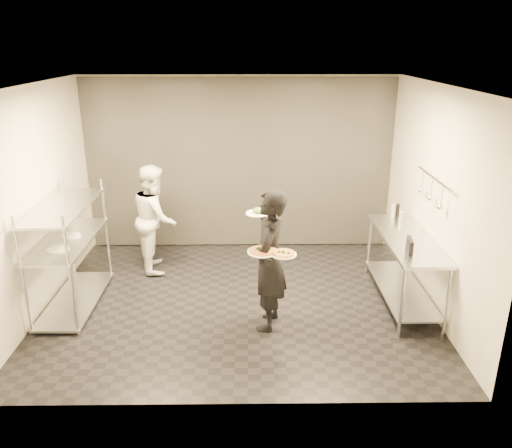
{
  "coord_description": "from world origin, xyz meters",
  "views": [
    {
      "loc": [
        0.17,
        -5.91,
        3.29
      ],
      "look_at": [
        0.25,
        0.02,
        1.1
      ],
      "focal_mm": 35.0,
      "sensor_mm": 36.0,
      "label": 1
    }
  ],
  "objects_px": {
    "pos_monitor": "(410,246)",
    "bottle_clear": "(393,211)",
    "prep_counter": "(404,258)",
    "bottle_dark": "(397,210)",
    "pizza_plate_far": "(284,253)",
    "waiter": "(269,261)",
    "bottle_green": "(401,221)",
    "pizza_plate_near": "(262,251)",
    "salad_plate": "(258,212)",
    "pass_rack": "(69,250)",
    "chef": "(155,218)"
  },
  "relations": [
    {
      "from": "pizza_plate_near",
      "to": "salad_plate",
      "type": "distance_m",
      "value": 0.59
    },
    {
      "from": "chef",
      "to": "bottle_dark",
      "type": "xyz_separation_m",
      "value": [
        3.51,
        -0.3,
        0.21
      ]
    },
    {
      "from": "bottle_dark",
      "to": "prep_counter",
      "type": "bearing_deg",
      "value": -96.68
    },
    {
      "from": "bottle_green",
      "to": "bottle_dark",
      "type": "distance_m",
      "value": 0.53
    },
    {
      "from": "prep_counter",
      "to": "bottle_green",
      "type": "relative_size",
      "value": 7.46
    },
    {
      "from": "prep_counter",
      "to": "bottle_clear",
      "type": "bearing_deg",
      "value": 88.15
    },
    {
      "from": "pizza_plate_near",
      "to": "pos_monitor",
      "type": "xyz_separation_m",
      "value": [
        1.75,
        0.28,
        -0.06
      ]
    },
    {
      "from": "pass_rack",
      "to": "bottle_clear",
      "type": "distance_m",
      "value": 4.43
    },
    {
      "from": "pizza_plate_near",
      "to": "bottle_green",
      "type": "xyz_separation_m",
      "value": [
        1.87,
        1.05,
        -0.03
      ]
    },
    {
      "from": "chef",
      "to": "bottle_dark",
      "type": "bearing_deg",
      "value": -105.61
    },
    {
      "from": "bottle_green",
      "to": "bottle_clear",
      "type": "height_order",
      "value": "bottle_green"
    },
    {
      "from": "pos_monitor",
      "to": "bottle_green",
      "type": "distance_m",
      "value": 0.78
    },
    {
      "from": "prep_counter",
      "to": "bottle_clear",
      "type": "relative_size",
      "value": 9.13
    },
    {
      "from": "waiter",
      "to": "bottle_clear",
      "type": "xyz_separation_m",
      "value": [
        1.81,
        1.34,
        0.16
      ]
    },
    {
      "from": "prep_counter",
      "to": "pass_rack",
      "type": "bearing_deg",
      "value": -179.97
    },
    {
      "from": "waiter",
      "to": "bottle_dark",
      "type": "height_order",
      "value": "waiter"
    },
    {
      "from": "pass_rack",
      "to": "salad_plate",
      "type": "distance_m",
      "value": 2.5
    },
    {
      "from": "pass_rack",
      "to": "waiter",
      "type": "height_order",
      "value": "waiter"
    },
    {
      "from": "waiter",
      "to": "bottle_green",
      "type": "distance_m",
      "value": 1.99
    },
    {
      "from": "pizza_plate_near",
      "to": "waiter",
      "type": "bearing_deg",
      "value": 66.43
    },
    {
      "from": "waiter",
      "to": "bottle_dark",
      "type": "bearing_deg",
      "value": 137.99
    },
    {
      "from": "pass_rack",
      "to": "chef",
      "type": "height_order",
      "value": "chef"
    },
    {
      "from": "prep_counter",
      "to": "chef",
      "type": "height_order",
      "value": "chef"
    },
    {
      "from": "pos_monitor",
      "to": "bottle_clear",
      "type": "height_order",
      "value": "bottle_clear"
    },
    {
      "from": "prep_counter",
      "to": "bottle_dark",
      "type": "height_order",
      "value": "bottle_dark"
    },
    {
      "from": "pizza_plate_near",
      "to": "chef",
      "type": "bearing_deg",
      "value": 129.7
    },
    {
      "from": "pizza_plate_far",
      "to": "bottle_dark",
      "type": "distance_m",
      "value": 2.38
    },
    {
      "from": "pass_rack",
      "to": "prep_counter",
      "type": "relative_size",
      "value": 0.89
    },
    {
      "from": "prep_counter",
      "to": "bottle_dark",
      "type": "xyz_separation_m",
      "value": [
        0.09,
        0.8,
        0.39
      ]
    },
    {
      "from": "bottle_green",
      "to": "chef",
      "type": "bearing_deg",
      "value": 166.51
    },
    {
      "from": "salad_plate",
      "to": "chef",
      "type": "bearing_deg",
      "value": 138.23
    },
    {
      "from": "bottle_dark",
      "to": "bottle_clear",
      "type": "bearing_deg",
      "value": -148.79
    },
    {
      "from": "pizza_plate_near",
      "to": "pos_monitor",
      "type": "relative_size",
      "value": 1.43
    },
    {
      "from": "pass_rack",
      "to": "pos_monitor",
      "type": "relative_size",
      "value": 6.64
    },
    {
      "from": "pizza_plate_near",
      "to": "bottle_clear",
      "type": "height_order",
      "value": "bottle_clear"
    },
    {
      "from": "salad_plate",
      "to": "prep_counter",
      "type": "bearing_deg",
      "value": 7.4
    },
    {
      "from": "bottle_clear",
      "to": "bottle_dark",
      "type": "distance_m",
      "value": 0.08
    },
    {
      "from": "chef",
      "to": "pizza_plate_near",
      "type": "distance_m",
      "value": 2.44
    },
    {
      "from": "pass_rack",
      "to": "chef",
      "type": "xyz_separation_m",
      "value": [
        0.91,
        1.1,
        0.04
      ]
    },
    {
      "from": "pass_rack",
      "to": "salad_plate",
      "type": "relative_size",
      "value": 5.4
    },
    {
      "from": "pos_monitor",
      "to": "bottle_dark",
      "type": "bearing_deg",
      "value": 88.54
    },
    {
      "from": "pizza_plate_near",
      "to": "bottle_green",
      "type": "bearing_deg",
      "value": 29.27
    },
    {
      "from": "pizza_plate_far",
      "to": "bottle_dark",
      "type": "relative_size",
      "value": 1.52
    },
    {
      "from": "pos_monitor",
      "to": "bottle_green",
      "type": "height_order",
      "value": "bottle_green"
    },
    {
      "from": "bottle_clear",
      "to": "bottle_green",
      "type": "bearing_deg",
      "value": -93.33
    },
    {
      "from": "pizza_plate_far",
      "to": "bottle_dark",
      "type": "bearing_deg",
      "value": 43.42
    },
    {
      "from": "pass_rack",
      "to": "salad_plate",
      "type": "xyz_separation_m",
      "value": [
        2.42,
        -0.25,
        0.59
      ]
    },
    {
      "from": "salad_plate",
      "to": "bottle_green",
      "type": "xyz_separation_m",
      "value": [
        1.91,
        0.53,
        -0.32
      ]
    },
    {
      "from": "bottle_green",
      "to": "bottle_dark",
      "type": "bearing_deg",
      "value": 79.44
    },
    {
      "from": "pos_monitor",
      "to": "pizza_plate_far",
      "type": "bearing_deg",
      "value": -158.99
    }
  ]
}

